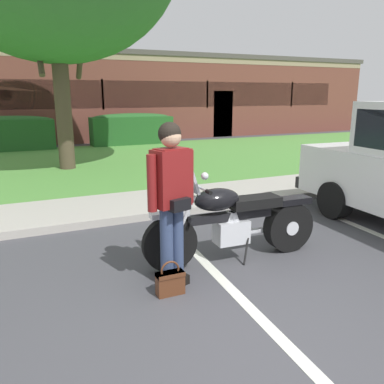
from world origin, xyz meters
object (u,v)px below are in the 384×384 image
at_px(motorcycle, 239,220).
at_px(handbag, 170,281).
at_px(rider_person, 171,193).
at_px(brick_building, 80,96).
at_px(hedge_left, 9,133).
at_px(hedge_center_left, 132,129).

bearing_deg(motorcycle, handbag, -155.58).
distance_m(motorcycle, rider_person, 1.13).
height_order(motorcycle, brick_building, brick_building).
xyz_separation_m(hedge_left, hedge_center_left, (4.38, -0.00, 0.00)).
bearing_deg(handbag, rider_person, 62.72).
relative_size(handbag, hedge_left, 0.12).
distance_m(handbag, hedge_center_left, 12.09).
bearing_deg(brick_building, handbag, -96.95).
relative_size(hedge_left, brick_building, 0.11).
xyz_separation_m(motorcycle, hedge_center_left, (1.94, 11.20, 0.16)).
xyz_separation_m(rider_person, brick_building, (2.13, 18.20, 0.88)).
relative_size(motorcycle, handbag, 6.23).
distance_m(hedge_center_left, brick_building, 6.88).
bearing_deg(hedge_left, handbag, -83.40).
bearing_deg(rider_person, handbag, -117.28).
relative_size(motorcycle, hedge_center_left, 0.72).
relative_size(rider_person, handbag, 4.74).
bearing_deg(rider_person, brick_building, 83.31).
bearing_deg(motorcycle, rider_person, -164.13).
bearing_deg(handbag, brick_building, 83.05).
bearing_deg(hedge_center_left, handbag, -104.50).
height_order(motorcycle, hedge_left, motorcycle).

